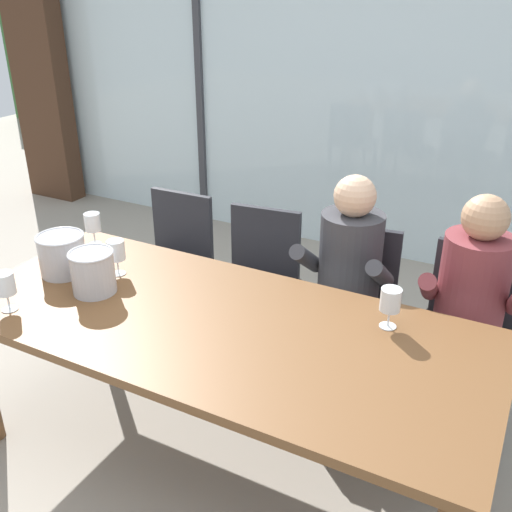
{
  "coord_description": "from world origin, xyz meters",
  "views": [
    {
      "loc": [
        1.1,
        -1.74,
        2.03
      ],
      "look_at": [
        0.0,
        0.35,
        0.9
      ],
      "focal_mm": 40.59,
      "sensor_mm": 36.0,
      "label": 1
    }
  ],
  "objects_px": {
    "chair_near_curtain": "(175,253)",
    "wine_glass_by_right_taster": "(116,252)",
    "chair_center": "(354,298)",
    "ice_bucket_secondary": "(62,254)",
    "chair_right_of_center": "(466,321)",
    "dining_table": "(217,335)",
    "ice_bucket_primary": "(93,271)",
    "person_charcoal_jacket": "(344,276)",
    "wine_glass_near_bucket": "(5,285)",
    "wine_glass_by_left_taster": "(93,224)",
    "chair_left_of_center": "(259,273)",
    "wine_glass_center_pour": "(390,301)",
    "person_maroon_top": "(470,305)"
  },
  "relations": [
    {
      "from": "dining_table",
      "to": "ice_bucket_secondary",
      "type": "xyz_separation_m",
      "value": [
        -0.88,
        0.03,
        0.17
      ]
    },
    {
      "from": "person_charcoal_jacket",
      "to": "chair_near_curtain",
      "type": "bearing_deg",
      "value": 172.73
    },
    {
      "from": "chair_right_of_center",
      "to": "ice_bucket_secondary",
      "type": "bearing_deg",
      "value": -149.65
    },
    {
      "from": "wine_glass_center_pour",
      "to": "dining_table",
      "type": "bearing_deg",
      "value": -155.84
    },
    {
      "from": "chair_left_of_center",
      "to": "wine_glass_by_right_taster",
      "type": "height_order",
      "value": "wine_glass_by_right_taster"
    },
    {
      "from": "wine_glass_by_left_taster",
      "to": "wine_glass_center_pour",
      "type": "xyz_separation_m",
      "value": [
        1.62,
        -0.07,
        0.0
      ]
    },
    {
      "from": "wine_glass_by_right_taster",
      "to": "wine_glass_center_pour",
      "type": "bearing_deg",
      "value": 6.37
    },
    {
      "from": "dining_table",
      "to": "wine_glass_near_bucket",
      "type": "xyz_separation_m",
      "value": [
        -0.83,
        -0.33,
        0.19
      ]
    },
    {
      "from": "dining_table",
      "to": "wine_glass_near_bucket",
      "type": "height_order",
      "value": "wine_glass_near_bucket"
    },
    {
      "from": "chair_near_curtain",
      "to": "wine_glass_by_right_taster",
      "type": "bearing_deg",
      "value": -75.0
    },
    {
      "from": "person_maroon_top",
      "to": "wine_glass_by_right_taster",
      "type": "relative_size",
      "value": 6.79
    },
    {
      "from": "ice_bucket_secondary",
      "to": "wine_glass_by_right_taster",
      "type": "relative_size",
      "value": 1.3
    },
    {
      "from": "dining_table",
      "to": "wine_glass_by_left_taster",
      "type": "relative_size",
      "value": 13.1
    },
    {
      "from": "chair_right_of_center",
      "to": "ice_bucket_secondary",
      "type": "height_order",
      "value": "ice_bucket_secondary"
    },
    {
      "from": "dining_table",
      "to": "ice_bucket_primary",
      "type": "distance_m",
      "value": 0.64
    },
    {
      "from": "chair_left_of_center",
      "to": "chair_near_curtain",
      "type": "bearing_deg",
      "value": 173.69
    },
    {
      "from": "chair_near_curtain",
      "to": "wine_glass_near_bucket",
      "type": "relative_size",
      "value": 4.96
    },
    {
      "from": "wine_glass_by_left_taster",
      "to": "wine_glass_center_pour",
      "type": "distance_m",
      "value": 1.62
    },
    {
      "from": "person_charcoal_jacket",
      "to": "ice_bucket_primary",
      "type": "distance_m",
      "value": 1.23
    },
    {
      "from": "chair_center",
      "to": "person_charcoal_jacket",
      "type": "bearing_deg",
      "value": -110.65
    },
    {
      "from": "person_maroon_top",
      "to": "wine_glass_near_bucket",
      "type": "height_order",
      "value": "person_maroon_top"
    },
    {
      "from": "ice_bucket_primary",
      "to": "wine_glass_by_left_taster",
      "type": "bearing_deg",
      "value": 131.95
    },
    {
      "from": "chair_near_curtain",
      "to": "chair_center",
      "type": "distance_m",
      "value": 1.17
    },
    {
      "from": "chair_left_of_center",
      "to": "dining_table",
      "type": "bearing_deg",
      "value": -79.75
    },
    {
      "from": "chair_near_curtain",
      "to": "wine_glass_near_bucket",
      "type": "height_order",
      "value": "wine_glass_near_bucket"
    },
    {
      "from": "chair_left_of_center",
      "to": "wine_glass_center_pour",
      "type": "distance_m",
      "value": 1.15
    },
    {
      "from": "chair_center",
      "to": "wine_glass_near_bucket",
      "type": "relative_size",
      "value": 4.96
    },
    {
      "from": "ice_bucket_primary",
      "to": "chair_near_curtain",
      "type": "bearing_deg",
      "value": 104.34
    },
    {
      "from": "chair_near_curtain",
      "to": "wine_glass_by_left_taster",
      "type": "relative_size",
      "value": 4.96
    },
    {
      "from": "chair_center",
      "to": "ice_bucket_secondary",
      "type": "relative_size",
      "value": 3.81
    },
    {
      "from": "dining_table",
      "to": "chair_center",
      "type": "bearing_deg",
      "value": 70.53
    },
    {
      "from": "chair_center",
      "to": "chair_near_curtain",
      "type": "bearing_deg",
      "value": 171.43
    },
    {
      "from": "dining_table",
      "to": "wine_glass_by_right_taster",
      "type": "height_order",
      "value": "wine_glass_by_right_taster"
    },
    {
      "from": "wine_glass_by_left_taster",
      "to": "dining_table",
      "type": "bearing_deg",
      "value": -20.2
    },
    {
      "from": "chair_near_curtain",
      "to": "person_maroon_top",
      "type": "xyz_separation_m",
      "value": [
        1.75,
        -0.12,
        0.17
      ]
    },
    {
      "from": "person_maroon_top",
      "to": "wine_glass_by_right_taster",
      "type": "xyz_separation_m",
      "value": [
        -1.53,
        -0.62,
        0.2
      ]
    },
    {
      "from": "chair_left_of_center",
      "to": "chair_center",
      "type": "xyz_separation_m",
      "value": [
        0.58,
        -0.02,
        0.0
      ]
    },
    {
      "from": "person_maroon_top",
      "to": "wine_glass_by_right_taster",
      "type": "distance_m",
      "value": 1.67
    },
    {
      "from": "wine_glass_by_left_taster",
      "to": "wine_glass_by_right_taster",
      "type": "height_order",
      "value": "same"
    },
    {
      "from": "wine_glass_center_pour",
      "to": "wine_glass_by_right_taster",
      "type": "relative_size",
      "value": 1.0
    },
    {
      "from": "chair_right_of_center",
      "to": "chair_center",
      "type": "bearing_deg",
      "value": -172.58
    },
    {
      "from": "dining_table",
      "to": "chair_right_of_center",
      "type": "relative_size",
      "value": 2.64
    },
    {
      "from": "person_maroon_top",
      "to": "wine_glass_near_bucket",
      "type": "bearing_deg",
      "value": -153.08
    },
    {
      "from": "chair_center",
      "to": "ice_bucket_primary",
      "type": "relative_size",
      "value": 4.26
    },
    {
      "from": "dining_table",
      "to": "person_maroon_top",
      "type": "relative_size",
      "value": 1.93
    },
    {
      "from": "chair_center",
      "to": "wine_glass_by_right_taster",
      "type": "height_order",
      "value": "wine_glass_by_right_taster"
    },
    {
      "from": "wine_glass_near_bucket",
      "to": "person_maroon_top",
      "type": "bearing_deg",
      "value": 32.57
    },
    {
      "from": "dining_table",
      "to": "chair_near_curtain",
      "type": "distance_m",
      "value": 1.25
    },
    {
      "from": "chair_center",
      "to": "wine_glass_center_pour",
      "type": "distance_m",
      "value": 0.77
    },
    {
      "from": "wine_glass_by_right_taster",
      "to": "ice_bucket_secondary",
      "type": "bearing_deg",
      "value": -154.66
    }
  ]
}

